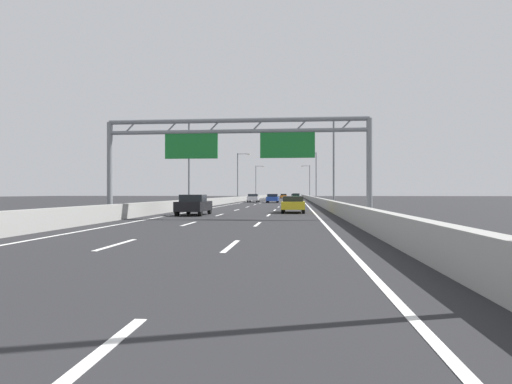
% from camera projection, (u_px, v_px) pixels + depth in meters
% --- Properties ---
extents(ground_plane, '(260.00, 260.00, 0.00)m').
position_uv_depth(ground_plane, '(280.00, 200.00, 100.15)').
color(ground_plane, '#262628').
extents(lane_dash_left_1, '(0.16, 3.00, 0.01)m').
position_uv_depth(lane_dash_left_1, '(116.00, 245.00, 13.20)').
color(lane_dash_left_1, white).
rests_on(lane_dash_left_1, ground_plane).
extents(lane_dash_left_2, '(0.16, 3.00, 0.01)m').
position_uv_depth(lane_dash_left_2, '(189.00, 224.00, 22.16)').
color(lane_dash_left_2, white).
rests_on(lane_dash_left_2, ground_plane).
extents(lane_dash_left_3, '(0.16, 3.00, 0.01)m').
position_uv_depth(lane_dash_left_3, '(220.00, 215.00, 31.12)').
color(lane_dash_left_3, white).
rests_on(lane_dash_left_3, ground_plane).
extents(lane_dash_left_4, '(0.16, 3.00, 0.01)m').
position_uv_depth(lane_dash_left_4, '(237.00, 210.00, 40.08)').
color(lane_dash_left_4, white).
rests_on(lane_dash_left_4, ground_plane).
extents(lane_dash_left_5, '(0.16, 3.00, 0.01)m').
position_uv_depth(lane_dash_left_5, '(247.00, 207.00, 49.05)').
color(lane_dash_left_5, white).
rests_on(lane_dash_left_5, ground_plane).
extents(lane_dash_left_6, '(0.16, 3.00, 0.01)m').
position_uv_depth(lane_dash_left_6, '(255.00, 205.00, 58.01)').
color(lane_dash_left_6, white).
rests_on(lane_dash_left_6, ground_plane).
extents(lane_dash_left_7, '(0.16, 3.00, 0.01)m').
position_uv_depth(lane_dash_left_7, '(260.00, 203.00, 66.97)').
color(lane_dash_left_7, white).
rests_on(lane_dash_left_7, ground_plane).
extents(lane_dash_left_8, '(0.16, 3.00, 0.01)m').
position_uv_depth(lane_dash_left_8, '(265.00, 202.00, 75.93)').
color(lane_dash_left_8, white).
rests_on(lane_dash_left_8, ground_plane).
extents(lane_dash_left_9, '(0.16, 3.00, 0.01)m').
position_uv_depth(lane_dash_left_9, '(268.00, 201.00, 84.89)').
color(lane_dash_left_9, white).
rests_on(lane_dash_left_9, ground_plane).
extents(lane_dash_left_10, '(0.16, 3.00, 0.01)m').
position_uv_depth(lane_dash_left_10, '(271.00, 200.00, 93.85)').
color(lane_dash_left_10, white).
rests_on(lane_dash_left_10, ground_plane).
extents(lane_dash_left_11, '(0.16, 3.00, 0.01)m').
position_uv_depth(lane_dash_left_11, '(273.00, 200.00, 102.81)').
color(lane_dash_left_11, white).
rests_on(lane_dash_left_11, ground_plane).
extents(lane_dash_left_12, '(0.16, 3.00, 0.01)m').
position_uv_depth(lane_dash_left_12, '(275.00, 199.00, 111.77)').
color(lane_dash_left_12, white).
rests_on(lane_dash_left_12, ground_plane).
extents(lane_dash_left_13, '(0.16, 3.00, 0.01)m').
position_uv_depth(lane_dash_left_13, '(276.00, 199.00, 120.73)').
color(lane_dash_left_13, white).
rests_on(lane_dash_left_13, ground_plane).
extents(lane_dash_left_14, '(0.16, 3.00, 0.01)m').
position_uv_depth(lane_dash_left_14, '(278.00, 198.00, 129.69)').
color(lane_dash_left_14, white).
rests_on(lane_dash_left_14, ground_plane).
extents(lane_dash_left_15, '(0.16, 3.00, 0.01)m').
position_uv_depth(lane_dash_left_15, '(279.00, 198.00, 138.65)').
color(lane_dash_left_15, white).
rests_on(lane_dash_left_15, ground_plane).
extents(lane_dash_left_16, '(0.16, 3.00, 0.01)m').
position_uv_depth(lane_dash_left_16, '(280.00, 198.00, 147.61)').
color(lane_dash_left_16, white).
rests_on(lane_dash_left_16, ground_plane).
extents(lane_dash_left_17, '(0.16, 3.00, 0.01)m').
position_uv_depth(lane_dash_left_17, '(281.00, 197.00, 156.57)').
color(lane_dash_left_17, white).
rests_on(lane_dash_left_17, ground_plane).
extents(lane_dash_right_0, '(0.16, 3.00, 0.01)m').
position_uv_depth(lane_dash_right_0, '(82.00, 368.00, 3.91)').
color(lane_dash_right_0, white).
rests_on(lane_dash_right_0, ground_plane).
extents(lane_dash_right_1, '(0.16, 3.00, 0.01)m').
position_uv_depth(lane_dash_right_1, '(231.00, 246.00, 12.87)').
color(lane_dash_right_1, white).
rests_on(lane_dash_right_1, ground_plane).
extents(lane_dash_right_2, '(0.16, 3.00, 0.01)m').
position_uv_depth(lane_dash_right_2, '(257.00, 224.00, 21.83)').
color(lane_dash_right_2, white).
rests_on(lane_dash_right_2, ground_plane).
extents(lane_dash_right_3, '(0.16, 3.00, 0.01)m').
position_uv_depth(lane_dash_right_3, '(269.00, 215.00, 30.79)').
color(lane_dash_right_3, white).
rests_on(lane_dash_right_3, ground_plane).
extents(lane_dash_right_4, '(0.16, 3.00, 0.01)m').
position_uv_depth(lane_dash_right_4, '(275.00, 210.00, 39.75)').
color(lane_dash_right_4, white).
rests_on(lane_dash_right_4, ground_plane).
extents(lane_dash_right_5, '(0.16, 3.00, 0.01)m').
position_uv_depth(lane_dash_right_5, '(279.00, 207.00, 48.71)').
color(lane_dash_right_5, white).
rests_on(lane_dash_right_5, ground_plane).
extents(lane_dash_right_6, '(0.16, 3.00, 0.01)m').
position_uv_depth(lane_dash_right_6, '(281.00, 205.00, 57.67)').
color(lane_dash_right_6, white).
rests_on(lane_dash_right_6, ground_plane).
extents(lane_dash_right_7, '(0.16, 3.00, 0.01)m').
position_uv_depth(lane_dash_right_7, '(283.00, 203.00, 66.63)').
color(lane_dash_right_7, white).
rests_on(lane_dash_right_7, ground_plane).
extents(lane_dash_right_8, '(0.16, 3.00, 0.01)m').
position_uv_depth(lane_dash_right_8, '(285.00, 202.00, 75.59)').
color(lane_dash_right_8, white).
rests_on(lane_dash_right_8, ground_plane).
extents(lane_dash_right_9, '(0.16, 3.00, 0.01)m').
position_uv_depth(lane_dash_right_9, '(286.00, 201.00, 84.55)').
color(lane_dash_right_9, white).
rests_on(lane_dash_right_9, ground_plane).
extents(lane_dash_right_10, '(0.16, 3.00, 0.01)m').
position_uv_depth(lane_dash_right_10, '(287.00, 200.00, 93.51)').
color(lane_dash_right_10, white).
rests_on(lane_dash_right_10, ground_plane).
extents(lane_dash_right_11, '(0.16, 3.00, 0.01)m').
position_uv_depth(lane_dash_right_11, '(288.00, 200.00, 102.47)').
color(lane_dash_right_11, white).
rests_on(lane_dash_right_11, ground_plane).
extents(lane_dash_right_12, '(0.16, 3.00, 0.01)m').
position_uv_depth(lane_dash_right_12, '(288.00, 199.00, 111.43)').
color(lane_dash_right_12, white).
rests_on(lane_dash_right_12, ground_plane).
extents(lane_dash_right_13, '(0.16, 3.00, 0.01)m').
position_uv_depth(lane_dash_right_13, '(289.00, 199.00, 120.39)').
color(lane_dash_right_13, white).
rests_on(lane_dash_right_13, ground_plane).
extents(lane_dash_right_14, '(0.16, 3.00, 0.01)m').
position_uv_depth(lane_dash_right_14, '(289.00, 198.00, 129.36)').
color(lane_dash_right_14, white).
rests_on(lane_dash_right_14, ground_plane).
extents(lane_dash_right_15, '(0.16, 3.00, 0.01)m').
position_uv_depth(lane_dash_right_15, '(290.00, 198.00, 138.32)').
color(lane_dash_right_15, white).
rests_on(lane_dash_right_15, ground_plane).
extents(lane_dash_right_16, '(0.16, 3.00, 0.01)m').
position_uv_depth(lane_dash_right_16, '(290.00, 198.00, 147.28)').
color(lane_dash_right_16, white).
rests_on(lane_dash_right_16, ground_plane).
extents(lane_dash_right_17, '(0.16, 3.00, 0.01)m').
position_uv_depth(lane_dash_right_17, '(290.00, 197.00, 156.24)').
color(lane_dash_right_17, white).
rests_on(lane_dash_right_17, ground_plane).
extents(edge_line_left, '(0.16, 176.00, 0.01)m').
position_uv_depth(edge_line_left, '(252.00, 201.00, 88.69)').
color(edge_line_left, white).
rests_on(edge_line_left, ground_plane).
extents(edge_line_right, '(0.16, 176.00, 0.01)m').
position_uv_depth(edge_line_right, '(303.00, 201.00, 87.71)').
color(edge_line_right, white).
rests_on(edge_line_right, ground_plane).
extents(barrier_left, '(0.45, 220.00, 0.95)m').
position_uv_depth(barrier_left, '(255.00, 197.00, 110.75)').
color(barrier_left, '#9E9E99').
rests_on(barrier_left, ground_plane).
extents(barrier_right, '(0.45, 220.00, 0.95)m').
position_uv_depth(barrier_right, '(308.00, 197.00, 109.47)').
color(barrier_right, '#9E9E99').
rests_on(barrier_right, ground_plane).
extents(sign_gantry, '(16.85, 0.36, 6.36)m').
position_uv_depth(sign_gantry, '(237.00, 142.00, 26.75)').
color(sign_gantry, gray).
rests_on(sign_gantry, ground_plane).
extents(streetlamp_left_mid, '(2.58, 0.28, 9.50)m').
position_uv_depth(streetlamp_left_mid, '(191.00, 158.00, 45.74)').
color(streetlamp_left_mid, slate).
rests_on(streetlamp_left_mid, ground_plane).
extents(streetlamp_right_mid, '(2.58, 0.28, 9.50)m').
position_uv_depth(streetlamp_right_mid, '(331.00, 157.00, 44.35)').
color(streetlamp_right_mid, slate).
rests_on(streetlamp_right_mid, ground_plane).
extents(streetlamp_left_far, '(2.58, 0.28, 9.50)m').
position_uv_depth(streetlamp_left_far, '(239.00, 174.00, 84.02)').
color(streetlamp_left_far, slate).
rests_on(streetlamp_left_far, ground_plane).
extents(streetlamp_right_far, '(2.58, 0.28, 9.50)m').
position_uv_depth(streetlamp_right_far, '(315.00, 174.00, 82.63)').
color(streetlamp_right_far, slate).
rests_on(streetlamp_right_far, ground_plane).
extents(streetlamp_left_distant, '(2.58, 0.28, 9.50)m').
position_uv_depth(streetlamp_left_distant, '(257.00, 180.00, 122.30)').
color(streetlamp_left_distant, slate).
rests_on(streetlamp_left_distant, ground_plane).
extents(streetlamp_right_distant, '(2.58, 0.28, 9.50)m').
position_uv_depth(streetlamp_right_distant, '(309.00, 180.00, 120.90)').
color(streetlamp_right_distant, slate).
rests_on(streetlamp_right_distant, ground_plane).
extents(white_car, '(1.80, 4.69, 1.45)m').
position_uv_depth(white_car, '(253.00, 198.00, 74.07)').
color(white_car, silver).
rests_on(white_car, ground_plane).
extents(green_car, '(1.74, 4.38, 1.53)m').
position_uv_depth(green_car, '(296.00, 197.00, 94.05)').
color(green_car, '#1E7A38').
rests_on(green_car, ground_plane).
extents(black_car, '(1.87, 4.28, 1.50)m').
position_uv_depth(black_car, '(194.00, 205.00, 30.95)').
color(black_car, black).
rests_on(black_car, ground_plane).
extents(silver_car, '(1.78, 4.45, 1.40)m').
position_uv_depth(silver_car, '(295.00, 197.00, 106.51)').
color(silver_car, '#A8ADB2').
rests_on(silver_car, ground_plane).
extents(orange_car, '(1.89, 4.53, 1.37)m').
position_uv_depth(orange_car, '(284.00, 196.00, 125.02)').
color(orange_car, orange).
rests_on(orange_car, ground_plane).
extents(blue_car, '(1.88, 4.59, 1.46)m').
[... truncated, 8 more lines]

